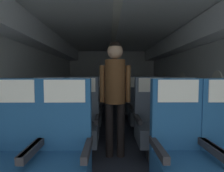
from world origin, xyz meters
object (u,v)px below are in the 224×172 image
object	(u,v)px
seat_c_left_aisle	(90,110)
seat_c_right_window	(140,110)
seat_b_left_aisle	(82,124)
seat_d_left_aisle	(94,102)
seat_b_left_window	(49,124)
seat_b_right_window	(152,124)
seat_d_left_window	(76,102)
seat_a_left_window	(10,156)
flight_attendant	(115,86)
seat_c_left_window	(67,110)
seat_d_right_aisle	(151,102)
seat_c_right_aisle	(163,110)
seat_a_left_aisle	(63,156)
seat_a_right_window	(181,155)
seat_d_right_window	(133,102)
seat_b_right_aisle	(184,124)

from	to	relation	value
seat_c_left_aisle	seat_c_right_window	xyz separation A→B (m)	(0.98, 0.01, 0.00)
seat_b_left_aisle	seat_d_left_aisle	bearing A→B (deg)	90.41
seat_b_left_window	seat_b_left_aisle	xyz separation A→B (m)	(0.46, -0.00, 0.00)
seat_b_left_window	seat_c_right_window	size ratio (longest dim) A/B	1.00
seat_b_left_aisle	seat_d_left_aisle	distance (m)	1.87
seat_b_right_window	seat_c_right_window	bearing A→B (deg)	89.38
seat_d_left_aisle	seat_d_left_window	bearing A→B (deg)	179.30
seat_a_left_window	flight_attendant	distance (m)	1.42
seat_c_left_window	seat_d_right_aisle	world-z (taller)	same
seat_c_right_window	seat_d_right_aisle	size ratio (longest dim) A/B	1.00
seat_b_left_aisle	seat_b_right_window	xyz separation A→B (m)	(0.98, -0.02, 0.00)
seat_b_left_window	seat_d_right_aisle	distance (m)	2.65
seat_c_left_window	seat_d_left_aisle	size ratio (longest dim) A/B	1.00
seat_b_left_aisle	seat_c_left_window	bearing A→B (deg)	115.16
seat_d_left_aisle	flight_attendant	bearing A→B (deg)	-75.62
seat_c_left_aisle	seat_d_right_aisle	bearing A→B (deg)	33.65
seat_c_right_aisle	seat_d_left_window	bearing A→B (deg)	153.19
seat_a_left_window	seat_c_right_aisle	xyz separation A→B (m)	(1.89, 1.85, 0.00)
seat_a_left_window	seat_b_left_window	size ratio (longest dim) A/B	1.00
seat_c_right_aisle	seat_d_left_window	distance (m)	2.11
seat_a_left_aisle	seat_c_right_aisle	world-z (taller)	same
seat_b_left_aisle	seat_d_left_aisle	size ratio (longest dim) A/B	1.00
seat_c_left_aisle	seat_c_right_window	distance (m)	0.98
seat_a_left_window	seat_d_left_aisle	distance (m)	2.83
seat_c_right_aisle	seat_d_right_aisle	bearing A→B (deg)	90.40
seat_b_left_window	seat_d_left_aisle	distance (m)	1.92
seat_b_left_aisle	seat_d_right_aisle	world-z (taller)	same
seat_c_left_aisle	seat_a_right_window	bearing A→B (deg)	-62.10
seat_d_right_aisle	seat_c_left_window	bearing A→B (deg)	-153.81
seat_c_left_window	seat_c_left_aisle	size ratio (longest dim) A/B	1.00
seat_a_left_window	seat_a_left_aisle	bearing A→B (deg)	-0.74
seat_b_left_window	seat_d_left_window	xyz separation A→B (m)	(0.01, 1.87, 0.00)
seat_d_left_aisle	seat_c_right_window	bearing A→B (deg)	-43.32
seat_b_right_window	seat_c_left_aisle	size ratio (longest dim) A/B	1.00
seat_d_right_aisle	flight_attendant	world-z (taller)	flight_attendant
seat_d_left_aisle	seat_d_right_aisle	bearing A→B (deg)	-0.30
seat_a_left_aisle	seat_d_right_window	distance (m)	2.96
seat_b_left_window	seat_b_right_aisle	xyz separation A→B (m)	(1.89, -0.02, 0.00)
seat_c_right_window	seat_d_right_window	distance (m)	0.93
seat_b_left_window	seat_c_left_window	size ratio (longest dim) A/B	1.00
seat_b_right_window	seat_b_right_aisle	bearing A→B (deg)	-0.00
seat_b_right_window	seat_c_right_window	xyz separation A→B (m)	(0.01, 0.95, 0.00)
seat_b_right_aisle	seat_c_right_window	bearing A→B (deg)	115.02
seat_c_right_window	seat_d_left_window	size ratio (longest dim) A/B	1.00
seat_a_left_window	seat_a_left_aisle	world-z (taller)	same
seat_b_left_window	seat_b_right_window	xyz separation A→B (m)	(1.44, -0.02, 0.00)
seat_c_left_aisle	flight_attendant	bearing A→B (deg)	-62.79
seat_a_left_aisle	seat_c_right_aisle	size ratio (longest dim) A/B	1.00
seat_a_left_aisle	flight_attendant	xyz separation A→B (m)	(0.47, 0.95, 0.52)
seat_a_left_aisle	seat_c_right_window	bearing A→B (deg)	61.66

